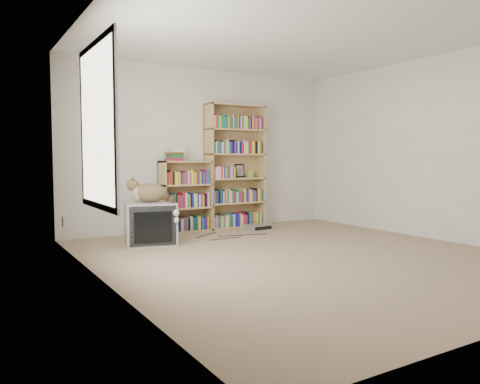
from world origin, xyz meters
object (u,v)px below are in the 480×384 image
crt_tv (150,223)px  bookcase_short (185,199)px  cat (154,195)px  bookcase_tall (235,170)px  dvd_player (259,227)px

crt_tv → bookcase_short: bearing=55.1°
crt_tv → cat: (0.04, -0.04, 0.36)m
crt_tv → bookcase_tall: 1.98m
cat → dvd_player: cat is taller
cat → bookcase_short: 1.13m
cat → bookcase_short: bookcase_short is taller
cat → dvd_player: size_ratio=1.68×
bookcase_tall → cat: bearing=-154.7°
cat → bookcase_tall: (1.67, 0.79, 0.29)m
crt_tv → bookcase_tall: size_ratio=0.38×
bookcase_tall → bookcase_short: 0.97m
crt_tv → bookcase_tall: bookcase_tall is taller
cat → bookcase_tall: bookcase_tall is taller
cat → crt_tv: bearing=151.3°
bookcase_short → dvd_player: 1.22m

